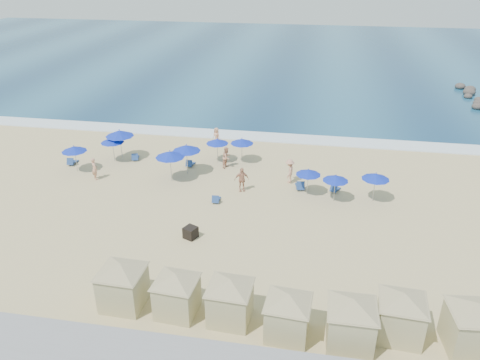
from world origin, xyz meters
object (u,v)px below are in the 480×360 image
cabana_2 (230,294)px  cabana_4 (352,316)px  cabana_3 (288,309)px  umbrella_3 (170,154)px  cabana_5 (402,309)px  umbrella_6 (242,141)px  beachgoer_1 (227,157)px  trash_bin (191,233)px  umbrella_8 (376,176)px  beachgoer_4 (217,136)px  umbrella_2 (112,140)px  umbrella_9 (336,178)px  beachgoer_3 (290,171)px  umbrella_5 (186,148)px  umbrella_7 (308,172)px  umbrella_0 (120,133)px  beachgoer_0 (94,169)px  beachgoer_2 (242,179)px  umbrella_1 (74,149)px  cabana_0 (122,279)px  cabana_6 (474,320)px  cabana_1 (176,288)px  umbrella_4 (217,141)px

cabana_2 → cabana_4: (5.56, -0.58, 0.07)m
cabana_3 → umbrella_3: size_ratio=1.61×
cabana_5 → umbrella_6: bearing=119.6°
umbrella_3 → beachgoer_1: umbrella_3 is taller
trash_bin → cabana_5: cabana_5 is taller
cabana_4 → cabana_5: (2.24, 0.87, -0.04)m
cabana_2 → umbrella_8: 15.57m
umbrella_3 → beachgoer_4: 8.46m
umbrella_3 → umbrella_6: size_ratio=1.16×
cabana_3 → umbrella_2: 23.75m
trash_bin → umbrella_9: umbrella_9 is taller
umbrella_3 → beachgoer_3: 9.18m
umbrella_5 → umbrella_7: 9.77m
umbrella_0 → beachgoer_0: 4.36m
beachgoer_2 → umbrella_1: bearing=154.2°
cabana_5 → umbrella_2: (-21.10, 16.66, 0.38)m
beachgoer_2 → beachgoer_3: size_ratio=0.98×
cabana_0 → cabana_2: (5.42, -0.14, -0.07)m
cabana_6 → umbrella_0: cabana_6 is taller
cabana_4 → beachgoer_3: bearing=103.9°
umbrella_0 → cabana_1: bearing=-59.7°
cabana_5 → cabana_6: bearing=-4.6°
cabana_1 → cabana_3: bearing=-6.0°
cabana_6 → umbrella_9: size_ratio=2.13×
cabana_4 → umbrella_1: (-21.00, 15.12, 0.38)m
beachgoer_4 → cabana_5: bearing=-26.8°
cabana_6 → beachgoer_3: (-9.18, 15.46, -0.65)m
cabana_3 → umbrella_4: 20.34m
umbrella_1 → umbrella_2: size_ratio=1.02×
cabana_1 → umbrella_0: 20.28m
cabana_4 → beachgoer_4: bearing=116.0°
cabana_0 → umbrella_2: cabana_0 is taller
umbrella_8 → cabana_0: bearing=-134.4°
umbrella_1 → umbrella_4: umbrella_1 is taller
cabana_0 → cabana_2: bearing=-1.4°
cabana_3 → cabana_1: bearing=174.0°
umbrella_6 → beachgoer_2: 5.38m
umbrella_6 → beachgoer_3: bearing=-36.6°
cabana_6 → beachgoer_4: cabana_6 is taller
umbrella_3 → umbrella_0: bearing=148.5°
cabana_2 → umbrella_3: bearing=117.6°
cabana_0 → beachgoer_0: 15.51m
trash_bin → cabana_5: (11.60, -6.33, 1.17)m
cabana_2 → cabana_5: cabana_5 is taller
umbrella_8 → beachgoer_3: bearing=162.0°
cabana_3 → umbrella_2: bearing=132.6°
umbrella_4 → beachgoer_1: (0.99, -0.97, -0.97)m
umbrella_2 → beachgoer_4: umbrella_2 is taller
umbrella_3 → beachgoer_4: (1.77, 8.15, -1.42)m
cabana_0 → umbrella_4: cabana_0 is taller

